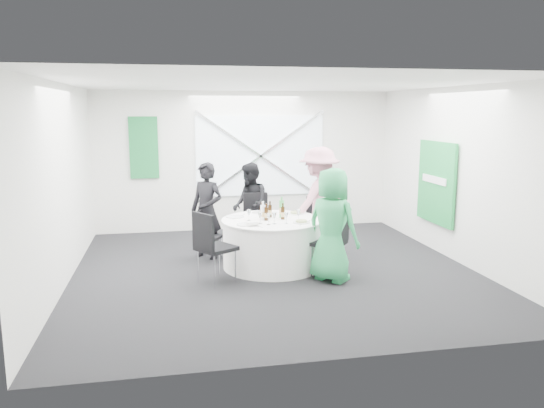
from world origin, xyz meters
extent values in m
plane|color=black|center=(0.00, 0.00, 0.00)|extent=(6.00, 6.00, 0.00)
plane|color=white|center=(0.00, 0.00, 2.80)|extent=(6.00, 6.00, 0.00)
plane|color=white|center=(0.00, 3.00, 1.40)|extent=(6.00, 0.00, 6.00)
plane|color=white|center=(0.00, -3.00, 1.40)|extent=(6.00, 0.00, 6.00)
plane|color=white|center=(-3.00, 0.00, 1.40)|extent=(0.00, 6.00, 6.00)
plane|color=white|center=(3.00, 0.00, 1.40)|extent=(0.00, 6.00, 6.00)
cube|color=white|center=(0.30, 2.96, 1.50)|extent=(2.60, 0.03, 1.60)
cube|color=silver|center=(0.30, 2.92, 1.50)|extent=(2.63, 0.05, 1.84)
cube|color=silver|center=(0.30, 2.92, 1.50)|extent=(2.63, 0.05, 1.84)
cube|color=#146833|center=(-2.00, 2.95, 1.70)|extent=(0.55, 0.04, 1.20)
cube|color=#1A903D|center=(2.94, 0.60, 1.20)|extent=(0.05, 1.20, 1.40)
cylinder|color=white|center=(0.00, 0.20, 0.37)|extent=(1.52, 1.52, 0.74)
cylinder|color=white|center=(0.00, 0.20, 0.75)|extent=(1.56, 1.56, 0.02)
cube|color=black|center=(-0.05, 1.15, 0.49)|extent=(0.48, 0.48, 0.05)
cube|color=black|center=(-0.07, 1.36, 0.76)|extent=(0.43, 0.07, 0.49)
cylinder|color=silver|center=(0.12, 1.34, 0.23)|extent=(0.02, 0.02, 0.46)
cylinder|color=silver|center=(-0.25, 1.32, 0.23)|extent=(0.02, 0.02, 0.46)
cylinder|color=silver|center=(0.14, 0.97, 0.23)|extent=(0.02, 0.02, 0.46)
cylinder|color=silver|center=(-0.23, 0.95, 0.23)|extent=(0.02, 0.02, 0.46)
cube|color=black|center=(-0.93, 0.73, 0.40)|extent=(0.50, 0.50, 0.04)
cube|color=black|center=(-1.08, 0.82, 0.62)|extent=(0.21, 0.32, 0.40)
cylinder|color=silver|center=(-0.99, 0.94, 0.19)|extent=(0.02, 0.02, 0.38)
cylinder|color=silver|center=(-1.14, 0.68, 0.19)|extent=(0.02, 0.02, 0.38)
cylinder|color=silver|center=(-0.73, 0.79, 0.19)|extent=(0.02, 0.02, 0.38)
cylinder|color=silver|center=(-0.88, 0.53, 0.19)|extent=(0.02, 0.02, 0.38)
cube|color=black|center=(0.78, 0.86, 0.46)|extent=(0.61, 0.61, 0.05)
cube|color=black|center=(0.94, 0.99, 0.72)|extent=(0.30, 0.34, 0.46)
cylinder|color=silver|center=(1.03, 0.83, 0.22)|extent=(0.02, 0.02, 0.44)
cylinder|color=silver|center=(0.80, 1.10, 0.22)|extent=(0.02, 0.02, 0.44)
cylinder|color=silver|center=(0.76, 0.61, 0.22)|extent=(0.02, 0.02, 0.44)
cylinder|color=silver|center=(0.54, 0.88, 0.22)|extent=(0.02, 0.02, 0.44)
cube|color=black|center=(0.74, -0.37, 0.49)|extent=(0.65, 0.65, 0.05)
cube|color=black|center=(0.91, -0.50, 0.77)|extent=(0.30, 0.37, 0.49)
cylinder|color=silver|center=(0.77, -0.63, 0.24)|extent=(0.02, 0.02, 0.47)
cylinder|color=silver|center=(1.00, -0.34, 0.24)|extent=(0.02, 0.02, 0.47)
cylinder|color=silver|center=(0.47, -0.40, 0.24)|extent=(0.02, 0.02, 0.47)
cylinder|color=silver|center=(0.70, -0.11, 0.24)|extent=(0.02, 0.02, 0.47)
cube|color=black|center=(-0.92, -0.40, 0.50)|extent=(0.65, 0.65, 0.06)
cube|color=black|center=(-1.11, -0.52, 0.78)|extent=(0.28, 0.40, 0.50)
cylinder|color=silver|center=(-1.18, -0.35, 0.24)|extent=(0.02, 0.02, 0.48)
cylinder|color=silver|center=(-0.98, -0.67, 0.24)|extent=(0.02, 0.02, 0.48)
cylinder|color=silver|center=(-0.87, -0.14, 0.24)|extent=(0.02, 0.02, 0.48)
cylinder|color=silver|center=(-0.66, -0.46, 0.24)|extent=(0.02, 0.02, 0.48)
imported|color=black|center=(-0.95, 0.94, 0.79)|extent=(0.69, 0.66, 1.59)
imported|color=black|center=(-0.14, 1.47, 0.76)|extent=(0.48, 0.78, 1.52)
imported|color=#D08699|center=(0.94, 0.84, 0.91)|extent=(1.28, 1.12, 1.82)
imported|color=#2A9D57|center=(0.71, -0.62, 0.82)|extent=(0.91, 0.94, 1.63)
cylinder|color=silver|center=(-0.09, 0.73, 0.77)|extent=(0.28, 0.28, 0.01)
cylinder|color=silver|center=(-0.54, 0.48, 0.77)|extent=(0.28, 0.28, 0.01)
cylinder|color=silver|center=(0.46, 0.54, 0.77)|extent=(0.26, 0.26, 0.01)
cylinder|color=#8BA95B|center=(0.46, 0.54, 0.79)|extent=(0.17, 0.17, 0.02)
cylinder|color=silver|center=(0.38, -0.14, 0.77)|extent=(0.26, 0.26, 0.01)
cylinder|color=#8BA95B|center=(0.38, -0.14, 0.79)|extent=(0.17, 0.17, 0.02)
cylinder|color=silver|center=(-0.47, -0.13, 0.77)|extent=(0.25, 0.25, 0.01)
cube|color=white|center=(-0.37, -0.20, 0.80)|extent=(0.17, 0.12, 0.05)
cylinder|color=#371E0A|center=(-0.15, 0.27, 0.86)|extent=(0.06, 0.06, 0.20)
cylinder|color=#371E0A|center=(-0.15, 0.27, 0.99)|extent=(0.02, 0.02, 0.06)
cylinder|color=tan|center=(-0.15, 0.27, 0.84)|extent=(0.06, 0.06, 0.07)
cylinder|color=#371E0A|center=(0.00, 0.37, 0.86)|extent=(0.06, 0.06, 0.20)
cylinder|color=#371E0A|center=(0.00, 0.37, 0.99)|extent=(0.02, 0.02, 0.06)
cylinder|color=tan|center=(0.00, 0.37, 0.84)|extent=(0.06, 0.06, 0.07)
cylinder|color=#371E0A|center=(0.16, 0.16, 0.86)|extent=(0.06, 0.06, 0.20)
cylinder|color=#371E0A|center=(0.16, 0.16, 0.99)|extent=(0.02, 0.02, 0.06)
cylinder|color=tan|center=(0.16, 0.16, 0.84)|extent=(0.06, 0.06, 0.07)
cylinder|color=#371E0A|center=(-0.10, 0.13, 0.86)|extent=(0.06, 0.06, 0.21)
cylinder|color=#371E0A|center=(-0.10, 0.13, 1.00)|extent=(0.02, 0.02, 0.06)
cylinder|color=tan|center=(-0.10, 0.13, 0.84)|extent=(0.06, 0.06, 0.07)
cylinder|color=green|center=(0.17, 0.30, 0.90)|extent=(0.08, 0.08, 0.27)
cylinder|color=green|center=(0.17, 0.30, 1.06)|extent=(0.03, 0.03, 0.06)
cylinder|color=tan|center=(0.17, 0.30, 0.87)|extent=(0.08, 0.08, 0.10)
cylinder|color=white|center=(-0.15, 0.18, 0.88)|extent=(0.08, 0.08, 0.23)
cylinder|color=white|center=(-0.15, 0.18, 1.02)|extent=(0.03, 0.03, 0.06)
cylinder|color=tan|center=(-0.15, 0.18, 0.85)|extent=(0.08, 0.08, 0.08)
cylinder|color=white|center=(-0.12, -0.17, 0.76)|extent=(0.06, 0.06, 0.00)
cylinder|color=white|center=(-0.12, -0.17, 0.81)|extent=(0.01, 0.01, 0.10)
cone|color=white|center=(-0.12, -0.17, 0.89)|extent=(0.07, 0.07, 0.08)
cylinder|color=white|center=(0.37, 0.03, 0.76)|extent=(0.06, 0.06, 0.00)
cylinder|color=white|center=(0.37, 0.03, 0.81)|extent=(0.01, 0.01, 0.10)
cone|color=white|center=(0.37, 0.03, 0.89)|extent=(0.07, 0.07, 0.08)
cylinder|color=white|center=(0.15, -0.13, 0.76)|extent=(0.06, 0.06, 0.00)
cylinder|color=white|center=(0.15, -0.13, 0.81)|extent=(0.01, 0.01, 0.10)
cone|color=white|center=(0.15, -0.13, 0.89)|extent=(0.07, 0.07, 0.08)
cylinder|color=white|center=(-0.03, -0.14, 0.76)|extent=(0.06, 0.06, 0.00)
cylinder|color=white|center=(-0.03, -0.14, 0.81)|extent=(0.01, 0.01, 0.10)
cone|color=white|center=(-0.03, -0.14, 0.89)|extent=(0.07, 0.07, 0.08)
cylinder|color=white|center=(-0.36, 0.17, 0.76)|extent=(0.06, 0.06, 0.00)
cylinder|color=white|center=(-0.36, 0.17, 0.81)|extent=(0.01, 0.01, 0.10)
cone|color=white|center=(-0.36, 0.17, 0.89)|extent=(0.07, 0.07, 0.08)
cylinder|color=white|center=(-0.23, -0.07, 0.76)|extent=(0.06, 0.06, 0.00)
cylinder|color=white|center=(-0.23, -0.07, 0.81)|extent=(0.01, 0.01, 0.10)
cone|color=white|center=(-0.23, -0.07, 0.89)|extent=(0.07, 0.07, 0.08)
cube|color=silver|center=(0.36, -0.25, 0.76)|extent=(0.10, 0.13, 0.01)
cube|color=silver|center=(0.52, -0.04, 0.76)|extent=(0.11, 0.12, 0.01)
cube|color=silver|center=(-0.39, 0.62, 0.76)|extent=(0.09, 0.14, 0.01)
cube|color=silver|center=(-0.56, 0.35, 0.76)|extent=(0.09, 0.14, 0.01)
cube|color=silver|center=(0.22, 0.73, 0.76)|extent=(0.15, 0.03, 0.01)
cube|color=silver|center=(-0.16, 0.75, 0.76)|extent=(0.15, 0.02, 0.01)
cube|color=silver|center=(-0.51, -0.06, 0.76)|extent=(0.11, 0.12, 0.01)
cube|color=silver|center=(-0.29, -0.29, 0.76)|extent=(0.11, 0.12, 0.01)
camera|label=1|loc=(-1.55, -7.66, 2.43)|focal=35.00mm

